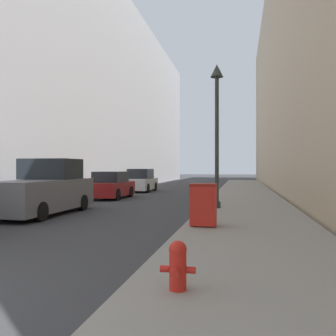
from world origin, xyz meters
TOP-DOWN VIEW (x-y plane):
  - sidewalk_right at (5.44, 18.00)m, footprint 3.79×60.00m
  - building_left_glass at (-10.47, 26.00)m, footprint 12.00×60.00m
  - fire_hydrant at (4.33, 1.77)m, footprint 0.47×0.35m
  - trash_bin at (4.13, 7.21)m, footprint 0.72×0.57m
  - lamppost at (4.19, 12.05)m, footprint 0.51×0.51m
  - pickup_truck at (-2.28, 9.88)m, footprint 2.26×5.27m
  - parked_sedan_near at (-2.18, 17.32)m, footprint 1.80×4.09m
  - parked_sedan_far at (-2.15, 23.71)m, footprint 1.82×4.01m

SIDE VIEW (x-z plane):
  - sidewalk_right at x=5.44m, z-range 0.00..0.14m
  - fire_hydrant at x=4.33m, z-range 0.15..0.80m
  - parked_sedan_near at x=-2.18m, z-range -0.06..1.48m
  - trash_bin at x=4.13m, z-range 0.15..1.33m
  - parked_sedan_far at x=-2.15m, z-range -0.08..1.60m
  - pickup_truck at x=-2.28m, z-range -0.16..1.94m
  - lamppost at x=4.19m, z-range 1.03..6.81m
  - building_left_glass at x=-10.47m, z-range 0.00..16.76m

